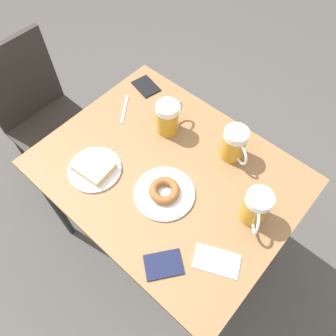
{
  "coord_description": "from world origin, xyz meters",
  "views": [
    {
      "loc": [
        -0.51,
        -0.45,
        1.87
      ],
      "look_at": [
        0.0,
        0.0,
        0.78
      ],
      "focal_mm": 35.0,
      "sensor_mm": 36.0,
      "label": 1
    }
  ],
  "objects_px": {
    "beer_mug_center": "(234,144)",
    "passport_far_edge": "(163,265)",
    "beer_mug_left": "(168,118)",
    "napkin_folded": "(217,261)",
    "plate_with_cake": "(94,168)",
    "plate_with_donut": "(164,192)",
    "fork": "(125,109)",
    "beer_mug_right": "(256,208)",
    "passport_near_edge": "(146,86)",
    "chair": "(38,109)"
  },
  "relations": [
    {
      "from": "plate_with_cake",
      "to": "beer_mug_left",
      "type": "bearing_deg",
      "value": -12.62
    },
    {
      "from": "beer_mug_center",
      "to": "passport_far_edge",
      "type": "height_order",
      "value": "beer_mug_center"
    },
    {
      "from": "chair",
      "to": "passport_far_edge",
      "type": "distance_m",
      "value": 1.16
    },
    {
      "from": "plate_with_cake",
      "to": "passport_far_edge",
      "type": "xyz_separation_m",
      "value": [
        -0.1,
        -0.46,
        -0.01
      ]
    },
    {
      "from": "plate_with_cake",
      "to": "beer_mug_center",
      "type": "xyz_separation_m",
      "value": [
        0.42,
        -0.36,
        0.06
      ]
    },
    {
      "from": "fork",
      "to": "passport_near_edge",
      "type": "xyz_separation_m",
      "value": [
        0.17,
        0.03,
        0.0
      ]
    },
    {
      "from": "beer_mug_right",
      "to": "chair",
      "type": "bearing_deg",
      "value": 95.74
    },
    {
      "from": "beer_mug_left",
      "to": "napkin_folded",
      "type": "distance_m",
      "value": 0.6
    },
    {
      "from": "plate_with_cake",
      "to": "passport_near_edge",
      "type": "bearing_deg",
      "value": 19.68
    },
    {
      "from": "fork",
      "to": "napkin_folded",
      "type": "bearing_deg",
      "value": -110.79
    },
    {
      "from": "beer_mug_center",
      "to": "passport_near_edge",
      "type": "height_order",
      "value": "beer_mug_center"
    },
    {
      "from": "napkin_folded",
      "to": "beer_mug_center",
      "type": "bearing_deg",
      "value": 29.37
    },
    {
      "from": "beer_mug_left",
      "to": "passport_near_edge",
      "type": "distance_m",
      "value": 0.28
    },
    {
      "from": "beer_mug_left",
      "to": "passport_near_edge",
      "type": "relative_size",
      "value": 1.04
    },
    {
      "from": "beer_mug_right",
      "to": "fork",
      "type": "height_order",
      "value": "beer_mug_right"
    },
    {
      "from": "chair",
      "to": "plate_with_cake",
      "type": "xyz_separation_m",
      "value": [
        -0.12,
        -0.66,
        0.23
      ]
    },
    {
      "from": "plate_with_cake",
      "to": "napkin_folded",
      "type": "xyz_separation_m",
      "value": [
        0.03,
        -0.58,
        -0.01
      ]
    },
    {
      "from": "beer_mug_center",
      "to": "napkin_folded",
      "type": "distance_m",
      "value": 0.45
    },
    {
      "from": "passport_near_edge",
      "to": "passport_far_edge",
      "type": "distance_m",
      "value": 0.85
    },
    {
      "from": "beer_mug_center",
      "to": "beer_mug_left",
      "type": "bearing_deg",
      "value": 103.78
    },
    {
      "from": "beer_mug_right",
      "to": "passport_near_edge",
      "type": "relative_size",
      "value": 1.04
    },
    {
      "from": "chair",
      "to": "beer_mug_center",
      "type": "xyz_separation_m",
      "value": [
        0.3,
        -1.02,
        0.29
      ]
    },
    {
      "from": "chair",
      "to": "beer_mug_left",
      "type": "bearing_deg",
      "value": -72.23
    },
    {
      "from": "chair",
      "to": "plate_with_cake",
      "type": "height_order",
      "value": "chair"
    },
    {
      "from": "napkin_folded",
      "to": "passport_far_edge",
      "type": "bearing_deg",
      "value": 135.39
    },
    {
      "from": "plate_with_donut",
      "to": "beer_mug_right",
      "type": "relative_size",
      "value": 1.57
    },
    {
      "from": "plate_with_cake",
      "to": "beer_mug_right",
      "type": "distance_m",
      "value": 0.63
    },
    {
      "from": "plate_with_cake",
      "to": "napkin_folded",
      "type": "relative_size",
      "value": 1.2
    },
    {
      "from": "chair",
      "to": "plate_with_cake",
      "type": "distance_m",
      "value": 0.71
    },
    {
      "from": "napkin_folded",
      "to": "passport_near_edge",
      "type": "distance_m",
      "value": 0.87
    },
    {
      "from": "beer_mug_left",
      "to": "beer_mug_right",
      "type": "height_order",
      "value": "same"
    },
    {
      "from": "beer_mug_left",
      "to": "beer_mug_center",
      "type": "relative_size",
      "value": 1.0
    },
    {
      "from": "chair",
      "to": "napkin_folded",
      "type": "xyz_separation_m",
      "value": [
        -0.09,
        -1.24,
        0.22
      ]
    },
    {
      "from": "beer_mug_center",
      "to": "passport_near_edge",
      "type": "xyz_separation_m",
      "value": [
        0.05,
        0.53,
        -0.07
      ]
    },
    {
      "from": "passport_near_edge",
      "to": "beer_mug_left",
      "type": "bearing_deg",
      "value": -116.37
    },
    {
      "from": "beer_mug_left",
      "to": "passport_near_edge",
      "type": "xyz_separation_m",
      "value": [
        0.12,
        0.25,
        -0.07
      ]
    },
    {
      "from": "plate_with_donut",
      "to": "beer_mug_right",
      "type": "bearing_deg",
      "value": -64.7
    },
    {
      "from": "napkin_folded",
      "to": "passport_far_edge",
      "type": "distance_m",
      "value": 0.18
    },
    {
      "from": "beer_mug_right",
      "to": "passport_far_edge",
      "type": "bearing_deg",
      "value": 160.49
    },
    {
      "from": "passport_near_edge",
      "to": "passport_far_edge",
      "type": "xyz_separation_m",
      "value": [
        -0.57,
        -0.62,
        0.0
      ]
    },
    {
      "from": "chair",
      "to": "plate_with_cake",
      "type": "relative_size",
      "value": 4.3
    },
    {
      "from": "beer_mug_right",
      "to": "fork",
      "type": "distance_m",
      "value": 0.73
    },
    {
      "from": "plate_with_cake",
      "to": "passport_far_edge",
      "type": "relative_size",
      "value": 1.38
    },
    {
      "from": "plate_with_donut",
      "to": "passport_far_edge",
      "type": "bearing_deg",
      "value": -138.85
    },
    {
      "from": "beer_mug_center",
      "to": "fork",
      "type": "xyz_separation_m",
      "value": [
        -0.11,
        0.51,
        -0.07
      ]
    },
    {
      "from": "chair",
      "to": "beer_mug_center",
      "type": "bearing_deg",
      "value": -73.18
    },
    {
      "from": "beer_mug_right",
      "to": "napkin_folded",
      "type": "distance_m",
      "value": 0.23
    },
    {
      "from": "plate_with_donut",
      "to": "fork",
      "type": "bearing_deg",
      "value": 64.46
    },
    {
      "from": "fork",
      "to": "beer_mug_right",
      "type": "bearing_deg",
      "value": -94.75
    },
    {
      "from": "beer_mug_center",
      "to": "passport_far_edge",
      "type": "relative_size",
      "value": 0.97
    }
  ]
}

